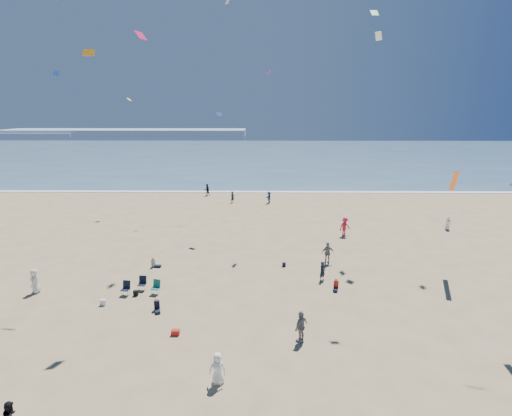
{
  "coord_description": "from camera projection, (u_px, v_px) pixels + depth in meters",
  "views": [
    {
      "loc": [
        2.28,
        -14.95,
        12.46
      ],
      "look_at": [
        2.0,
        8.0,
        6.73
      ],
      "focal_mm": 28.0,
      "sensor_mm": 36.0,
      "label": 1
    }
  ],
  "objects": [
    {
      "name": "ground",
      "position": [
        208.0,
        400.0,
        17.55
      ],
      "size": [
        220.0,
        220.0,
        0.0
      ],
      "primitive_type": "plane",
      "color": "tan",
      "rests_on": "ground"
    },
    {
      "name": "chair_cluster",
      "position": [
        141.0,
        287.0,
        27.56
      ],
      "size": [
        2.71,
        1.46,
        1.0
      ],
      "color": "black",
      "rests_on": "ground"
    },
    {
      "name": "seated_group",
      "position": [
        242.0,
        328.0,
        22.52
      ],
      "size": [
        14.85,
        21.2,
        0.84
      ],
      "color": "silver",
      "rests_on": "ground"
    },
    {
      "name": "white_tote",
      "position": [
        103.0,
        302.0,
        25.96
      ],
      "size": [
        0.35,
        0.2,
        0.4
      ],
      "primitive_type": "cube",
      "color": "white",
      "rests_on": "ground"
    },
    {
      "name": "standing_flyers",
      "position": [
        287.0,
        243.0,
        35.38
      ],
      "size": [
        36.07,
        45.44,
        1.89
      ],
      "color": "white",
      "rests_on": "ground"
    },
    {
      "name": "ocean",
      "position": [
        253.0,
        155.0,
        109.7
      ],
      "size": [
        220.0,
        100.0,
        0.06
      ],
      "primitive_type": "cube",
      "color": "#476B84",
      "rests_on": "ground"
    },
    {
      "name": "cooler",
      "position": [
        175.0,
        332.0,
        22.57
      ],
      "size": [
        0.45,
        0.3,
        0.3
      ],
      "primitive_type": "cube",
      "color": "red",
      "rests_on": "ground"
    },
    {
      "name": "headland_near",
      "position": [
        33.0,
        135.0,
        178.57
      ],
      "size": [
        40.0,
        14.0,
        2.0
      ],
      "primitive_type": "cube",
      "color": "#7A8EA8",
      "rests_on": "ground"
    },
    {
      "name": "kites_aloft",
      "position": [
        367.0,
        73.0,
        26.13
      ],
      "size": [
        35.06,
        43.32,
        28.99
      ],
      "color": "#64288C",
      "rests_on": "ground"
    },
    {
      "name": "navy_bag",
      "position": [
        284.0,
        265.0,
        32.34
      ],
      "size": [
        0.28,
        0.18,
        0.34
      ],
      "primitive_type": "cube",
      "color": "black",
      "rests_on": "ground"
    },
    {
      "name": "headland_far",
      "position": [
        125.0,
        133.0,
        182.8
      ],
      "size": [
        110.0,
        20.0,
        3.2
      ],
      "primitive_type": "cube",
      "color": "#7A8EA8",
      "rests_on": "ground"
    },
    {
      "name": "surf_line",
      "position": [
        246.0,
        192.0,
        61.2
      ],
      "size": [
        220.0,
        1.2,
        0.08
      ],
      "primitive_type": "cube",
      "color": "white",
      "rests_on": "ground"
    },
    {
      "name": "black_backpack",
      "position": [
        136.0,
        293.0,
        27.28
      ],
      "size": [
        0.3,
        0.22,
        0.38
      ],
      "primitive_type": "cube",
      "color": "black",
      "rests_on": "ground"
    }
  ]
}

